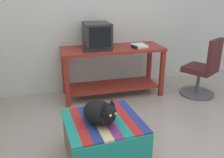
{
  "coord_description": "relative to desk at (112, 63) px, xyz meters",
  "views": [
    {
      "loc": [
        -0.91,
        -1.68,
        1.56
      ],
      "look_at": [
        -0.04,
        0.85,
        0.55
      ],
      "focal_mm": 38.96,
      "sensor_mm": 36.0,
      "label": 1
    }
  ],
  "objects": [
    {
      "name": "back_wall",
      "position": [
        -0.23,
        0.45,
        0.8
      ],
      "size": [
        8.0,
        0.1,
        2.6
      ],
      "primitive_type": "cube",
      "color": "silver",
      "rests_on": "ground_plane"
    },
    {
      "name": "desk",
      "position": [
        0.0,
        0.0,
        0.0
      ],
      "size": [
        1.52,
        0.66,
        0.74
      ],
      "rotation": [
        0.0,
        0.0,
        -0.07
      ],
      "color": "maroon",
      "rests_on": "ground_plane"
    },
    {
      "name": "tv_monitor",
      "position": [
        -0.2,
        0.1,
        0.41
      ],
      "size": [
        0.4,
        0.47,
        0.35
      ],
      "rotation": [
        0.0,
        0.0,
        -0.07
      ],
      "color": "#28282B",
      "rests_on": "desk"
    },
    {
      "name": "keyboard",
      "position": [
        -0.26,
        -0.11,
        0.25
      ],
      "size": [
        0.41,
        0.17,
        0.02
      ],
      "primitive_type": "cube",
      "rotation": [
        0.0,
        0.0,
        -0.05
      ],
      "color": "black",
      "rests_on": "desk"
    },
    {
      "name": "book",
      "position": [
        0.4,
        -0.07,
        0.25
      ],
      "size": [
        0.21,
        0.27,
        0.03
      ],
      "primitive_type": "cube",
      "rotation": [
        0.0,
        0.0,
        -0.08
      ],
      "color": "white",
      "rests_on": "desk"
    },
    {
      "name": "ottoman_with_blanket",
      "position": [
        -0.57,
        -1.38,
        -0.3
      ],
      "size": [
        0.7,
        0.68,
        0.4
      ],
      "color": "#7A664C",
      "rests_on": "ground_plane"
    },
    {
      "name": "cat",
      "position": [
        -0.6,
        -1.42,
        0.01
      ],
      "size": [
        0.37,
        0.45,
        0.28
      ],
      "rotation": [
        0.0,
        0.0,
        0.33
      ],
      "color": "black",
      "rests_on": "ottoman_with_blanket"
    },
    {
      "name": "office_chair",
      "position": [
        1.27,
        -0.48,
        -0.12
      ],
      "size": [
        0.57,
        0.57,
        0.89
      ],
      "rotation": [
        0.0,
        0.0,
        3.62
      ],
      "color": "#4C4C51",
      "rests_on": "ground_plane"
    },
    {
      "name": "stapler",
      "position": [
        0.29,
        -0.15,
        0.26
      ],
      "size": [
        0.06,
        0.12,
        0.04
      ],
      "primitive_type": "cube",
      "rotation": [
        0.0,
        0.0,
        0.23
      ],
      "color": "black",
      "rests_on": "desk"
    }
  ]
}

